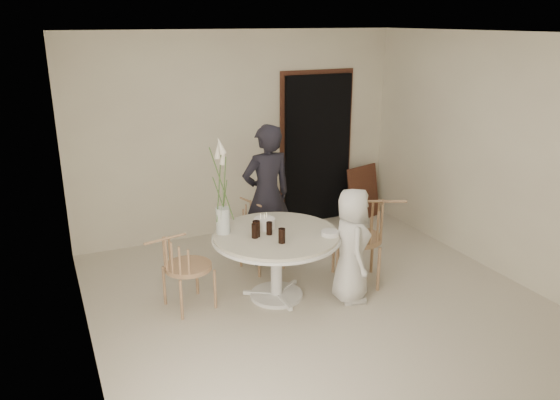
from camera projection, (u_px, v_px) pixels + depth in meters
name	position (u px, v px, depth m)	size (l,w,h in m)	color
ground	(316.00, 300.00, 5.75)	(4.50, 4.50, 0.00)	beige
room_shell	(320.00, 150.00, 5.24)	(4.50, 4.50, 4.50)	white
doorway	(317.00, 150.00, 7.76)	(1.00, 0.10, 2.10)	black
door_trim	(316.00, 145.00, 7.78)	(1.12, 0.03, 2.22)	#55311D
table	(276.00, 243.00, 5.64)	(1.33, 1.33, 0.73)	white
picture_frame	(364.00, 193.00, 8.02)	(0.59, 0.04, 0.78)	#55311D
chair_far	(256.00, 225.00, 6.43)	(0.51, 0.53, 0.79)	tan
chair_right	(369.00, 229.00, 5.98)	(0.71, 0.69, 0.97)	tan
chair_left	(177.00, 262.00, 5.40)	(0.55, 0.52, 0.82)	tan
girl	(267.00, 195.00, 6.41)	(0.62, 0.41, 1.70)	black
boy	(352.00, 245.00, 5.60)	(0.60, 0.39, 1.22)	silver
birthday_cake	(264.00, 223.00, 5.72)	(0.22, 0.22, 0.16)	white
cola_tumbler_a	(255.00, 231.00, 5.46)	(0.07, 0.07, 0.15)	black
cola_tumbler_b	(282.00, 236.00, 5.33)	(0.07, 0.07, 0.15)	black
cola_tumbler_c	(256.00, 229.00, 5.49)	(0.08, 0.08, 0.17)	black
cola_tumbler_d	(269.00, 228.00, 5.54)	(0.06, 0.06, 0.13)	black
plate_stack	(330.00, 233.00, 5.53)	(0.18, 0.18, 0.05)	white
flower_vase	(222.00, 200.00, 5.49)	(0.14, 0.14, 1.01)	silver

